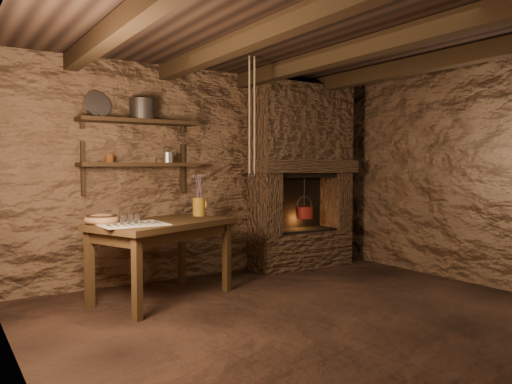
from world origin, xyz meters
TOP-DOWN VIEW (x-y plane):
  - floor at (0.00, 0.00)m, footprint 4.50×4.50m
  - back_wall at (0.00, 2.00)m, footprint 4.50×0.04m
  - left_wall at (-2.25, 0.00)m, footprint 0.04×4.00m
  - right_wall at (2.25, 0.00)m, footprint 0.04×4.00m
  - ceiling at (0.00, 0.00)m, footprint 4.50×4.00m
  - beam_far_left at (-1.50, 0.00)m, footprint 0.14×3.95m
  - beam_mid_left at (-0.50, 0.00)m, footprint 0.14×3.95m
  - beam_mid_right at (0.50, 0.00)m, footprint 0.14×3.95m
  - beam_far_right at (1.50, 0.00)m, footprint 0.14×3.95m
  - shelf_lower at (-0.85, 1.84)m, footprint 1.25×0.30m
  - shelf_upper at (-0.85, 1.84)m, footprint 1.25×0.30m
  - hearth at (1.25, 1.77)m, footprint 1.43×0.51m
  - work_table at (-0.85, 1.24)m, footprint 1.52×1.20m
  - linen_cloth at (-1.19, 1.10)m, footprint 0.58×0.47m
  - pewter_cutlery_row at (-1.19, 1.08)m, footprint 0.48×0.19m
  - drinking_glasses at (-1.18, 1.21)m, footprint 0.18×0.06m
  - stoneware_jug at (-0.34, 1.49)m, footprint 0.16×0.16m
  - wooden_bowl at (-1.40, 1.32)m, footprint 0.36×0.36m
  - iron_stockpot at (-0.82, 1.84)m, footprint 0.33×0.33m
  - tin_pan at (-1.25, 1.94)m, footprint 0.30×0.17m
  - small_kettle at (-0.53, 1.84)m, footprint 0.17×0.14m
  - rusty_tin at (-1.17, 1.84)m, footprint 0.10×0.10m
  - red_pot at (1.26, 1.72)m, footprint 0.26×0.26m
  - hanging_ropes at (0.05, 1.05)m, footprint 0.08×0.08m

SIDE VIEW (x-z plane):
  - floor at x=0.00m, z-range 0.00..0.00m
  - work_table at x=-0.85m, z-range 0.03..0.79m
  - red_pot at x=1.26m, z-range 0.44..0.98m
  - linen_cloth at x=-1.19m, z-range 0.76..0.77m
  - pewter_cutlery_row at x=-1.19m, z-range 0.77..0.78m
  - wooden_bowl at x=-1.40m, z-range 0.74..0.85m
  - drinking_glasses at x=-1.18m, z-range 0.77..0.84m
  - stoneware_jug at x=-0.34m, z-range 0.73..1.17m
  - back_wall at x=0.00m, z-range 0.00..2.40m
  - left_wall at x=-2.25m, z-range 0.00..2.40m
  - right_wall at x=2.25m, z-range 0.00..2.40m
  - hearth at x=1.25m, z-range 0.08..2.38m
  - shelf_lower at x=-0.85m, z-range 1.28..1.32m
  - rusty_tin at x=-1.17m, z-range 1.32..1.41m
  - small_kettle at x=-0.53m, z-range 1.29..1.46m
  - shelf_upper at x=-0.85m, z-range 1.73..1.77m
  - hanging_ropes at x=0.05m, z-range 1.20..2.40m
  - iron_stockpot at x=-0.82m, z-range 1.77..1.97m
  - tin_pan at x=-1.25m, z-range 1.77..2.05m
  - beam_far_left at x=-1.50m, z-range 2.23..2.39m
  - beam_mid_left at x=-0.50m, z-range 2.23..2.39m
  - beam_mid_right at x=0.50m, z-range 2.23..2.39m
  - beam_far_right at x=1.50m, z-range 2.23..2.39m
  - ceiling at x=0.00m, z-range 2.38..2.42m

